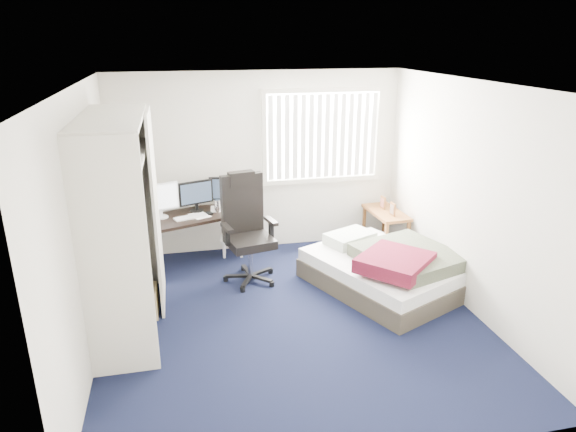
# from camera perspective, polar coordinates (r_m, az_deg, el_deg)

# --- Properties ---
(ground) EXTENTS (4.20, 4.20, 0.00)m
(ground) POSITION_cam_1_polar(r_m,az_deg,el_deg) (5.74, 0.48, -11.27)
(ground) COLOR black
(ground) RESTS_ON ground
(room_shell) EXTENTS (4.20, 4.20, 4.20)m
(room_shell) POSITION_cam_1_polar(r_m,az_deg,el_deg) (5.14, 0.53, 3.36)
(room_shell) COLOR silver
(room_shell) RESTS_ON ground
(window_assembly) EXTENTS (1.72, 0.09, 1.32)m
(window_assembly) POSITION_cam_1_polar(r_m,az_deg,el_deg) (7.26, 3.87, 8.84)
(window_assembly) COLOR white
(window_assembly) RESTS_ON ground
(closet) EXTENTS (0.64, 1.84, 2.22)m
(closet) POSITION_cam_1_polar(r_m,az_deg,el_deg) (5.34, -17.90, 1.27)
(closet) COLOR beige
(closet) RESTS_ON ground
(desk) EXTENTS (1.54, 1.08, 1.15)m
(desk) POSITION_cam_1_polar(r_m,az_deg,el_deg) (6.92, -10.16, 0.59)
(desk) COLOR black
(desk) RESTS_ON ground
(office_chair) EXTENTS (0.76, 0.76, 1.36)m
(office_chair) POSITION_cam_1_polar(r_m,az_deg,el_deg) (6.43, -4.54, -2.62)
(office_chair) COLOR black
(office_chair) RESTS_ON ground
(footstool) EXTENTS (0.35, 0.30, 0.26)m
(footstool) POSITION_cam_1_polar(r_m,az_deg,el_deg) (7.23, -6.19, -2.85)
(footstool) COLOR white
(footstool) RESTS_ON ground
(nightstand) EXTENTS (0.46, 0.84, 0.74)m
(nightstand) POSITION_cam_1_polar(r_m,az_deg,el_deg) (7.46, 10.84, 0.04)
(nightstand) COLOR brown
(nightstand) RESTS_ON ground
(bed) EXTENTS (1.93, 2.15, 0.59)m
(bed) POSITION_cam_1_polar(r_m,az_deg,el_deg) (6.37, 10.91, -5.76)
(bed) COLOR #3C352B
(bed) RESTS_ON ground
(pine_box) EXTENTS (0.44, 0.34, 0.32)m
(pine_box) POSITION_cam_1_polar(r_m,az_deg,el_deg) (5.95, -16.38, -9.17)
(pine_box) COLOR tan
(pine_box) RESTS_ON ground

